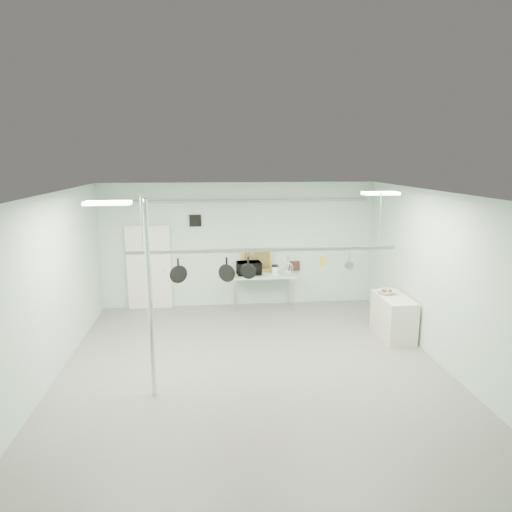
{
  "coord_description": "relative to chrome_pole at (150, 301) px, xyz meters",
  "views": [
    {
      "loc": [
        -0.75,
        -7.56,
        3.79
      ],
      "look_at": [
        0.14,
        1.0,
        1.94
      ],
      "focal_mm": 32.0,
      "sensor_mm": 36.0,
      "label": 1
    }
  ],
  "objects": [
    {
      "name": "skillet_mid",
      "position": [
        1.24,
        0.9,
        0.26
      ],
      "size": [
        0.31,
        0.21,
        0.45
      ],
      "primitive_type": null,
      "rotation": [
        0.0,
        0.0,
        -0.5
      ],
      "color": "black",
      "rests_on": "pot_rack"
    },
    {
      "name": "light_panel_right",
      "position": [
        4.1,
        1.2,
        1.56
      ],
      "size": [
        0.65,
        0.3,
        0.05
      ],
      "primitive_type": "cube",
      "color": "white",
      "rests_on": "ceiling"
    },
    {
      "name": "skillet_left",
      "position": [
        0.39,
        0.9,
        0.26
      ],
      "size": [
        0.32,
        0.19,
        0.44
      ],
      "primitive_type": null,
      "rotation": [
        0.0,
        0.0,
        0.42
      ],
      "color": "black",
      "rests_on": "pot_rack"
    },
    {
      "name": "right_wall",
      "position": [
        5.19,
        0.6,
        0.0
      ],
      "size": [
        0.02,
        8.0,
        3.2
      ],
      "primitive_type": "cube",
      "color": "#B1D5C2",
      "rests_on": "floor"
    },
    {
      "name": "coffee_canister",
      "position": [
        2.58,
        4.11,
        -0.59
      ],
      "size": [
        0.18,
        0.18,
        0.21
      ],
      "primitive_type": "cylinder",
      "rotation": [
        0.0,
        0.0,
        -0.13
      ],
      "color": "white",
      "rests_on": "prep_table"
    },
    {
      "name": "painting_small",
      "position": [
        3.14,
        4.5,
        -0.57
      ],
      "size": [
        0.3,
        0.09,
        0.25
      ],
      "primitive_type": "cube",
      "rotation": [
        -0.17,
        0.0,
        0.01
      ],
      "color": "black",
      "rests_on": "prep_table"
    },
    {
      "name": "ceiling",
      "position": [
        1.7,
        0.6,
        1.59
      ],
      "size": [
        7.0,
        8.0,
        0.02
      ],
      "primitive_type": "cube",
      "color": "silver",
      "rests_on": "back_wall"
    },
    {
      "name": "skillet_right",
      "position": [
        1.63,
        0.9,
        0.29
      ],
      "size": [
        0.28,
        0.16,
        0.4
      ],
      "primitive_type": null,
      "rotation": [
        0.0,
        0.0,
        -0.38
      ],
      "color": "black",
      "rests_on": "pot_rack"
    },
    {
      "name": "chrome_pole",
      "position": [
        0.0,
        0.0,
        0.0
      ],
      "size": [
        0.08,
        0.08,
        3.2
      ],
      "primitive_type": "cylinder",
      "color": "silver",
      "rests_on": "floor"
    },
    {
      "name": "saucepan",
      "position": [
        3.46,
        0.9,
        0.34
      ],
      "size": [
        0.16,
        0.1,
        0.28
      ],
      "primitive_type": null,
      "rotation": [
        0.0,
        0.0,
        -0.02
      ],
      "color": "silver",
      "rests_on": "pot_rack"
    },
    {
      "name": "side_cabinet",
      "position": [
        4.85,
        2.0,
        -1.15
      ],
      "size": [
        0.6,
        1.2,
        0.9
      ],
      "primitive_type": "cube",
      "color": "beige",
      "rests_on": "floor"
    },
    {
      "name": "wall_vent",
      "position": [
        0.6,
        4.57,
        0.65
      ],
      "size": [
        0.3,
        0.04,
        0.3
      ],
      "primitive_type": "cube",
      "color": "black",
      "rests_on": "back_wall"
    },
    {
      "name": "microwave",
      "position": [
        1.92,
        4.21,
        -0.53
      ],
      "size": [
        0.64,
        0.47,
        0.33
      ],
      "primitive_type": "imported",
      "rotation": [
        0.0,
        0.0,
        3.27
      ],
      "color": "black",
      "rests_on": "prep_table"
    },
    {
      "name": "floor",
      "position": [
        1.7,
        0.6,
        -1.6
      ],
      "size": [
        8.0,
        8.0,
        0.0
      ],
      "primitive_type": "plane",
      "color": "gray",
      "rests_on": "ground"
    },
    {
      "name": "prep_table",
      "position": [
        2.3,
        4.2,
        -0.77
      ],
      "size": [
        1.6,
        0.7,
        0.91
      ],
      "color": "#9DB9A7",
      "rests_on": "floor"
    },
    {
      "name": "fruit_bowl",
      "position": [
        4.75,
        2.22,
        -0.66
      ],
      "size": [
        0.44,
        0.44,
        0.09
      ],
      "primitive_type": "imported",
      "rotation": [
        0.0,
        0.0,
        0.23
      ],
      "color": "silver",
      "rests_on": "side_cabinet"
    },
    {
      "name": "light_panel_left",
      "position": [
        -0.5,
        -0.2,
        1.56
      ],
      "size": [
        0.65,
        0.3,
        0.05
      ],
      "primitive_type": "cube",
      "color": "white",
      "rests_on": "ceiling"
    },
    {
      "name": "fruit_cluster",
      "position": [
        4.75,
        2.22,
        -0.62
      ],
      "size": [
        0.24,
        0.24,
        0.09
      ],
      "primitive_type": null,
      "color": "#AD1018",
      "rests_on": "fruit_bowl"
    },
    {
      "name": "grater",
      "position": [
        2.97,
        0.9,
        0.38
      ],
      "size": [
        0.09,
        0.02,
        0.21
      ],
      "primitive_type": null,
      "rotation": [
        0.0,
        0.0,
        0.05
      ],
      "color": "yellow",
      "rests_on": "pot_rack"
    },
    {
      "name": "painting_large",
      "position": [
        2.16,
        4.5,
        -0.41
      ],
      "size": [
        0.79,
        0.17,
        0.58
      ],
      "primitive_type": "cube",
      "rotation": [
        -0.14,
        0.0,
        -0.05
      ],
      "color": "gold",
      "rests_on": "prep_table"
    },
    {
      "name": "pot_rack",
      "position": [
        1.9,
        0.9,
        0.63
      ],
      "size": [
        4.8,
        0.06,
        1.0
      ],
      "color": "#B7B7BC",
      "rests_on": "ceiling"
    },
    {
      "name": "door",
      "position": [
        -0.6,
        4.54,
        -0.55
      ],
      "size": [
        1.1,
        0.1,
        2.2
      ],
      "primitive_type": "cube",
      "color": "silver",
      "rests_on": "floor"
    },
    {
      "name": "conduit_pipe",
      "position": [
        1.7,
        4.5,
        1.15
      ],
      "size": [
        6.6,
        0.07,
        0.07
      ],
      "primitive_type": "cylinder",
      "rotation": [
        0.0,
        1.57,
        0.0
      ],
      "color": "gray",
      "rests_on": "back_wall"
    },
    {
      "name": "whisk",
      "position": [
        2.34,
        0.9,
        0.31
      ],
      "size": [
        0.23,
        0.23,
        0.34
      ],
      "primitive_type": null,
      "rotation": [
        0.0,
        0.0,
        0.3
      ],
      "color": "silver",
      "rests_on": "pot_rack"
    },
    {
      "name": "back_wall",
      "position": [
        1.7,
        4.59,
        0.0
      ],
      "size": [
        7.0,
        0.02,
        3.2
      ],
      "primitive_type": "cube",
      "color": "#B1D5C2",
      "rests_on": "floor"
    }
  ]
}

